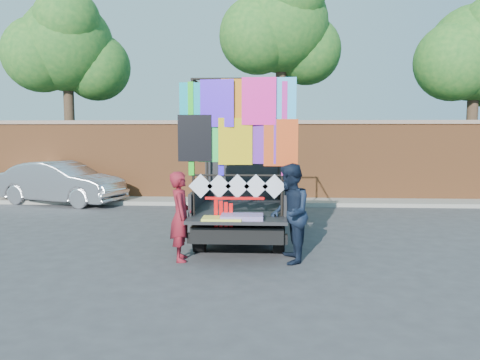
{
  "coord_description": "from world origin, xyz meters",
  "views": [
    {
      "loc": [
        0.46,
        -8.23,
        2.27
      ],
      "look_at": [
        0.01,
        0.19,
        1.38
      ],
      "focal_mm": 35.0,
      "sensor_mm": 36.0,
      "label": 1
    }
  ],
  "objects_px": {
    "sedan": "(61,183)",
    "man": "(290,213)",
    "woman": "(181,216)",
    "pickup_truck": "(244,195)"
  },
  "relations": [
    {
      "from": "sedan",
      "to": "woman",
      "type": "height_order",
      "value": "woman"
    },
    {
      "from": "sedan",
      "to": "man",
      "type": "xyz_separation_m",
      "value": [
        6.77,
        -6.21,
        0.2
      ]
    },
    {
      "from": "sedan",
      "to": "woman",
      "type": "distance_m",
      "value": 7.87
    },
    {
      "from": "sedan",
      "to": "woman",
      "type": "relative_size",
      "value": 2.57
    },
    {
      "from": "sedan",
      "to": "woman",
      "type": "bearing_deg",
      "value": -125.29
    },
    {
      "from": "pickup_truck",
      "to": "sedan",
      "type": "xyz_separation_m",
      "value": [
        -5.86,
        3.6,
        -0.14
      ]
    },
    {
      "from": "pickup_truck",
      "to": "woman",
      "type": "xyz_separation_m",
      "value": [
        -0.99,
        -2.58,
        -0.02
      ]
    },
    {
      "from": "pickup_truck",
      "to": "man",
      "type": "bearing_deg",
      "value": -70.83
    },
    {
      "from": "pickup_truck",
      "to": "woman",
      "type": "bearing_deg",
      "value": -111.01
    },
    {
      "from": "pickup_truck",
      "to": "woman",
      "type": "relative_size",
      "value": 3.21
    }
  ]
}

